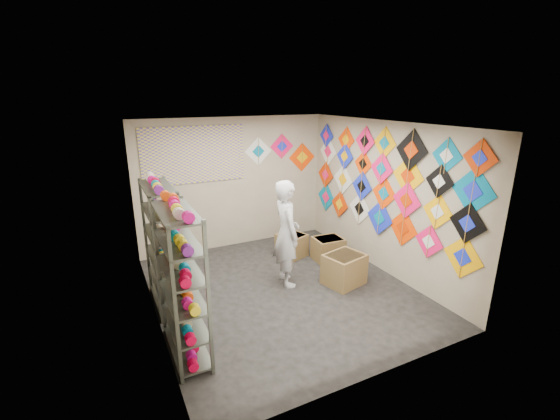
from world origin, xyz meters
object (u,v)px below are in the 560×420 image
shelf_rack_front (182,284)px  shopkeeper (286,233)px  carton_a (344,269)px  shelf_rack_back (163,246)px  carton_c (292,245)px  carton_b (328,249)px

shelf_rack_front → shopkeeper: size_ratio=1.05×
shopkeeper → carton_a: (0.87, -0.46, -0.64)m
shelf_rack_back → carton_c: (2.57, 0.72, -0.72)m
shopkeeper → shelf_rack_back: bearing=89.6°
carton_b → shopkeeper: bearing=-154.2°
carton_a → carton_c: size_ratio=1.23×
shelf_rack_front → carton_c: (2.57, 2.02, -0.72)m
carton_a → carton_b: (0.29, 0.93, -0.04)m
carton_b → carton_c: same height
shopkeeper → carton_b: size_ratio=3.29×
shelf_rack_back → carton_c: bearing=15.7°
carton_c → shelf_rack_back: bearing=176.1°
shopkeeper → carton_c: 1.34m
carton_a → shelf_rack_front: bearing=178.2°
shelf_rack_back → carton_a: (2.83, -0.70, -0.69)m
shelf_rack_front → shopkeeper: (1.95, 1.05, -0.04)m
shelf_rack_front → carton_b: shelf_rack_front is taller
shopkeeper → carton_b: (1.16, 0.47, -0.68)m
carton_a → carton_b: bearing=59.0°
shopkeeper → carton_c: (0.62, 0.97, -0.68)m
shelf_rack_back → carton_c: size_ratio=3.68×
shopkeeper → carton_c: size_ratio=3.52×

